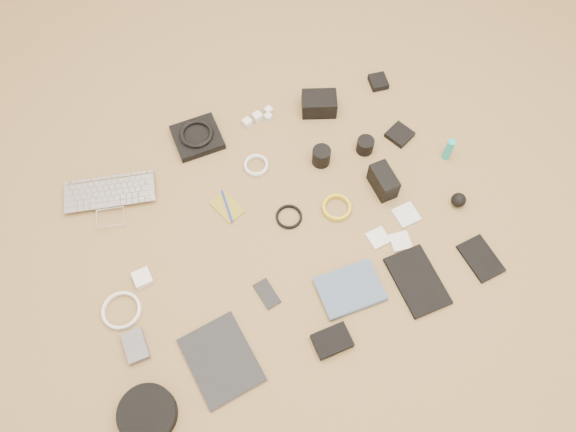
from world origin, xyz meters
name	(u,v)px	position (x,y,z in m)	size (l,w,h in m)	color
laptop	(111,204)	(-0.54, 0.37, 0.01)	(0.33, 0.23, 0.03)	#B4B4B9
headphone_pouch	(197,137)	(-0.14, 0.51, 0.02)	(0.18, 0.17, 0.03)	black
headphones	(196,134)	(-0.14, 0.51, 0.04)	(0.13, 0.13, 0.02)	black
charger_a	(257,117)	(0.11, 0.50, 0.02)	(0.03, 0.03, 0.03)	silver
charger_b	(247,123)	(0.06, 0.49, 0.02)	(0.03, 0.03, 0.03)	silver
charger_c	(269,111)	(0.17, 0.51, 0.01)	(0.03, 0.03, 0.03)	silver
charger_d	(268,117)	(0.15, 0.48, 0.01)	(0.03, 0.03, 0.02)	silver
dslr_camera	(319,104)	(0.36, 0.43, 0.04)	(0.14, 0.10, 0.08)	black
lens_pouch	(378,82)	(0.64, 0.45, 0.01)	(0.07, 0.08, 0.03)	black
notebook_olive	(227,207)	(-0.15, 0.18, 0.00)	(0.08, 0.12, 0.01)	olive
pen_blue	(227,206)	(-0.15, 0.18, 0.01)	(0.01, 0.01, 0.14)	#142AA9
cable_white_a	(256,166)	(0.02, 0.29, 0.01)	(0.09, 0.09, 0.01)	silver
lens_a	(321,156)	(0.25, 0.21, 0.04)	(0.07, 0.07, 0.08)	black
lens_b	(365,145)	(0.43, 0.18, 0.03)	(0.07, 0.07, 0.06)	black
card_reader	(400,135)	(0.59, 0.18, 0.01)	(0.09, 0.09, 0.02)	black
power_brick	(143,278)	(-0.53, 0.04, 0.01)	(0.06, 0.06, 0.03)	silver
cable_white_b	(122,311)	(-0.63, -0.04, 0.01)	(0.13, 0.13, 0.01)	silver
cable_black	(289,217)	(0.04, 0.04, 0.00)	(0.10, 0.10, 0.01)	black
cable_yellow	(337,208)	(0.21, 0.00, 0.01)	(0.11, 0.11, 0.01)	gold
flash	(383,181)	(0.41, 0.01, 0.05)	(0.07, 0.12, 0.09)	black
lens_cleaner	(449,149)	(0.70, 0.02, 0.05)	(0.03, 0.03, 0.10)	teal
battery_charger	(136,346)	(-0.62, -0.18, 0.01)	(0.07, 0.11, 0.03)	#535257
tablet	(221,360)	(-0.39, -0.33, 0.01)	(0.20, 0.26, 0.01)	black
phone	(267,294)	(-0.16, -0.19, 0.00)	(0.05, 0.10, 0.01)	black
filter_case_left	(378,238)	(0.29, -0.17, 0.00)	(0.07, 0.07, 0.01)	silver
filter_case_mid	(400,241)	(0.36, -0.22, 0.00)	(0.07, 0.07, 0.01)	silver
filter_case_right	(406,215)	(0.43, -0.14, 0.01)	(0.08, 0.08, 0.01)	silver
air_blower	(459,200)	(0.63, -0.17, 0.03)	(0.05, 0.05, 0.05)	black
headphone_case	(147,414)	(-0.65, -0.40, 0.02)	(0.18, 0.18, 0.05)	black
drive_case	(332,341)	(-0.03, -0.44, 0.02)	(0.12, 0.09, 0.03)	black
paperback	(359,310)	(0.10, -0.38, 0.01)	(0.16, 0.21, 0.02)	#3D4F68
notebook_black_a	(417,281)	(0.33, -0.37, 0.01)	(0.15, 0.24, 0.02)	black
notebook_black_b	(481,258)	(0.58, -0.40, 0.01)	(0.10, 0.16, 0.01)	black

